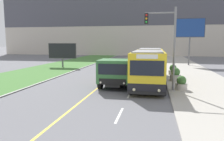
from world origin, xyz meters
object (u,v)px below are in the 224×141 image
object	(u,v)px
city_bus	(149,66)
planter_round_second	(176,75)
billboard_large	(190,30)
billboard_small	(62,51)
planter_round_near	(181,84)
dump_truck	(117,72)
traffic_light_mast	(166,39)
planter_round_third	(173,70)

from	to	relation	value
city_bus	planter_round_second	xyz separation A→B (m)	(2.44, 1.26, -0.91)
billboard_large	billboard_small	xyz separation A→B (m)	(-18.55, -5.85, -3.21)
city_bus	planter_round_near	size ratio (longest dim) A/B	10.82
city_bus	dump_truck	world-z (taller)	city_bus
planter_round_second	dump_truck	bearing A→B (deg)	-145.73
billboard_large	billboard_small	size ratio (longest dim) A/B	1.73
planter_round_second	planter_round_near	bearing A→B (deg)	-88.94
traffic_light_mast	billboard_large	size ratio (longest dim) A/B	0.84
billboard_small	planter_round_third	xyz separation A→B (m)	(15.30, -5.00, -1.77)
city_bus	traffic_light_mast	size ratio (longest dim) A/B	1.86
billboard_large	planter_round_third	xyz separation A→B (m)	(-3.25, -10.85, -4.98)
dump_truck	planter_round_near	distance (m)	5.12
planter_round_near	billboard_small	bearing A→B (deg)	139.63
billboard_large	dump_truck	bearing A→B (deg)	-114.46
city_bus	dump_truck	bearing A→B (deg)	-139.88
city_bus	planter_round_third	world-z (taller)	city_bus
city_bus	planter_round_second	world-z (taller)	city_bus
planter_round_second	billboard_small	bearing A→B (deg)	149.40
dump_truck	planter_round_second	distance (m)	6.04
city_bus	traffic_light_mast	distance (m)	4.12
city_bus	billboard_large	distance (m)	17.58
billboard_small	planter_round_near	xyz separation A→B (m)	(15.30, -13.00, -1.80)
dump_truck	planter_round_third	size ratio (longest dim) A/B	5.79
traffic_light_mast	planter_round_second	world-z (taller)	traffic_light_mast
city_bus	planter_round_third	bearing A→B (deg)	64.39
traffic_light_mast	city_bus	bearing A→B (deg)	111.79
dump_truck	billboard_small	distance (m)	16.12
dump_truck	traffic_light_mast	size ratio (longest dim) A/B	1.05
dump_truck	billboard_small	world-z (taller)	billboard_small
traffic_light_mast	billboard_small	size ratio (longest dim) A/B	1.46
dump_truck	city_bus	bearing A→B (deg)	40.12
city_bus	planter_round_near	xyz separation A→B (m)	(2.51, -2.75, -0.98)
planter_round_near	planter_round_third	bearing A→B (deg)	89.96
traffic_light_mast	billboard_large	world-z (taller)	billboard_large
billboard_small	planter_round_third	bearing A→B (deg)	-18.10
traffic_light_mast	billboard_small	world-z (taller)	traffic_light_mast
traffic_light_mast	planter_round_third	size ratio (longest dim) A/B	5.51
billboard_large	planter_round_second	distance (m)	16.00
dump_truck	billboard_large	size ratio (longest dim) A/B	0.89
billboard_large	billboard_small	bearing A→B (deg)	-162.49
billboard_small	planter_round_near	distance (m)	20.16
billboard_small	planter_round_second	distance (m)	17.77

